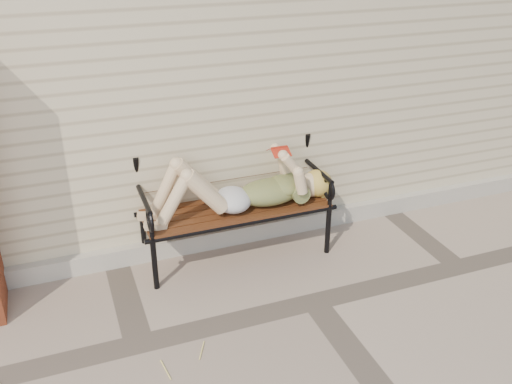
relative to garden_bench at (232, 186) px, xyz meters
name	(u,v)px	position (x,y,z in m)	size (l,w,h in m)	color
ground	(314,302)	(0.32, -0.87, -0.58)	(80.00, 80.00, 0.00)	gray
house_wall	(194,18)	(0.32, 2.13, 0.92)	(8.00, 4.00, 3.00)	#C4B799
foundation_strip	(265,229)	(0.32, 0.10, -0.50)	(8.00, 0.10, 0.15)	#A9A699
garden_bench	(232,186)	(0.00, 0.00, 0.00)	(1.59, 0.63, 1.03)	black
reading_woman	(239,188)	(0.01, -0.13, 0.03)	(1.50, 0.34, 0.47)	#093740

